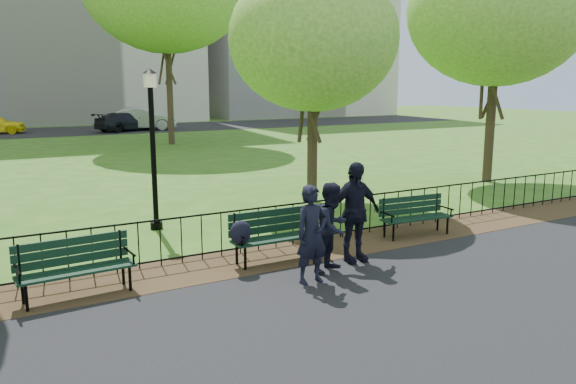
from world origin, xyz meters
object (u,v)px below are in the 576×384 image
park_bench_left_a (75,261)px  sedan_dark (126,122)px  tree_near_e (313,39)px  tree_mid_e (498,9)px  person_mid (332,227)px  sedan_silver (140,119)px  park_bench_main (263,231)px  lamppost (153,143)px  person_left (312,234)px  park_bench_right_a (414,212)px  person_right (354,212)px

park_bench_left_a → sedan_dark: sedan_dark is taller
tree_near_e → tree_mid_e: size_ratio=0.79×
person_mid → sedan_dark: person_mid is taller
person_mid → sedan_silver: bearing=57.3°
park_bench_main → lamppost: (-0.99, 3.52, 1.35)m
tree_near_e → park_bench_left_a: bearing=-148.0°
person_left → sedan_silver: size_ratio=0.34×
person_left → sedan_silver: bearing=76.7°
park_bench_left_a → tree_mid_e: bearing=12.9°
person_left → park_bench_right_a: bearing=19.2°
sedan_silver → tree_mid_e: bearing=-160.5°
park_bench_left_a → lamppost: (2.33, 3.53, 1.42)m
person_mid → sedan_dark: (4.27, 32.73, -0.13)m
park_bench_main → person_right: 1.73m
lamppost → person_mid: lamppost is taller
tree_mid_e → person_mid: bearing=-152.2°
person_right → sedan_dark: person_right is taller
sedan_dark → park_bench_right_a: bearing=153.3°
park_bench_main → sedan_silver: sedan_silver is taller
park_bench_right_a → person_mid: bearing=-154.0°
person_left → sedan_silver: (6.01, 33.25, -0.02)m
lamppost → person_right: lamppost is taller
tree_mid_e → person_mid: size_ratio=5.14×
park_bench_left_a → park_bench_right_a: park_bench_left_a is taller
person_mid → person_right: 0.71m
park_bench_main → tree_near_e: tree_near_e is taller
park_bench_left_a → person_right: size_ratio=0.95×
lamppost → tree_near_e: tree_near_e is taller
person_left → person_mid: 0.74m
park_bench_main → tree_near_e: bearing=49.4°
person_right → sedan_dark: 32.68m
tree_near_e → sedan_dark: tree_near_e is taller
tree_near_e → person_right: bearing=-113.9°
tree_near_e → person_left: bearing=-121.9°
lamppost → person_left: lamppost is taller
person_left → park_bench_left_a: bearing=156.8°
park_bench_main → tree_mid_e: (10.86, 4.30, 5.08)m
tree_mid_e → person_mid: 12.29m
park_bench_right_a → park_bench_left_a: bearing=-173.5°
park_bench_main → park_bench_right_a: 3.82m
park_bench_main → lamppost: size_ratio=0.54×
park_bench_left_a → sedan_silver: 33.35m
lamppost → person_mid: bearing=-67.2°
park_bench_right_a → person_left: person_left is taller
lamppost → tree_mid_e: bearing=3.8°
person_left → sedan_dark: bearing=78.5°
lamppost → person_left: (1.24, -4.84, -1.15)m
tree_near_e → sedan_silver: bearing=85.0°
tree_near_e → tree_mid_e: tree_mid_e is taller
park_bench_left_a → sedan_dark: bearing=71.1°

